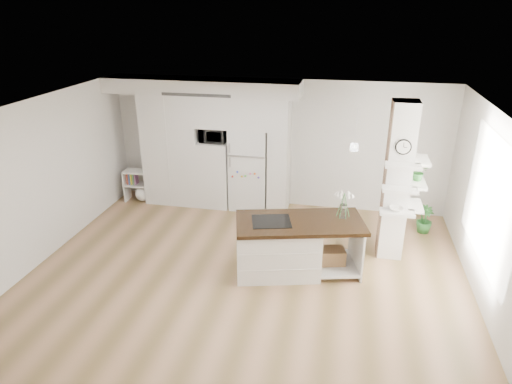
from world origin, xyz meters
TOP-DOWN VIEW (x-y plane):
  - floor at (0.00, 0.00)m, footprint 7.00×6.00m
  - room at (0.00, 0.00)m, footprint 7.04×6.04m
  - cabinet_wall at (-1.45, 2.67)m, footprint 4.00×0.71m
  - refrigerator at (-0.53, 2.68)m, footprint 0.78×0.69m
  - column at (2.38, 1.13)m, footprint 0.69×0.90m
  - window at (3.48, 0.30)m, footprint 0.00×2.40m
  - pendant_light at (1.70, 0.15)m, footprint 0.12×0.12m
  - kitchen_island at (0.58, 0.28)m, footprint 2.18×1.43m
  - bookshelf at (-2.97, 2.50)m, footprint 0.61×0.37m
  - floor_plant_a at (1.77, 1.27)m, footprint 0.31×0.27m
  - floor_plant_b at (3.00, 2.19)m, footprint 0.38×0.38m
  - microwave at (-1.27, 2.62)m, footprint 0.54×0.37m
  - shelf_plant at (2.63, 1.30)m, footprint 0.27×0.23m
  - decor_bowl at (2.30, 0.90)m, footprint 0.22×0.22m

SIDE VIEW (x-z plane):
  - floor at x=0.00m, z-range -0.01..0.01m
  - floor_plant_a at x=1.77m, z-range 0.00..0.49m
  - floor_plant_b at x=3.00m, z-range 0.00..0.54m
  - bookshelf at x=-2.97m, z-range -0.04..0.66m
  - kitchen_island at x=0.58m, z-range -0.27..1.21m
  - refrigerator at x=-0.53m, z-range 0.00..1.75m
  - decor_bowl at x=2.30m, z-range 0.98..1.03m
  - column at x=2.38m, z-range 0.00..2.70m
  - window at x=3.48m, z-range 0.30..2.70m
  - cabinet_wall at x=-1.45m, z-range 0.16..2.86m
  - shelf_plant at x=2.63m, z-range 1.38..1.67m
  - microwave at x=-1.27m, z-range 1.42..1.72m
  - room at x=0.00m, z-range 0.50..3.22m
  - pendant_light at x=1.70m, z-range 2.07..2.17m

